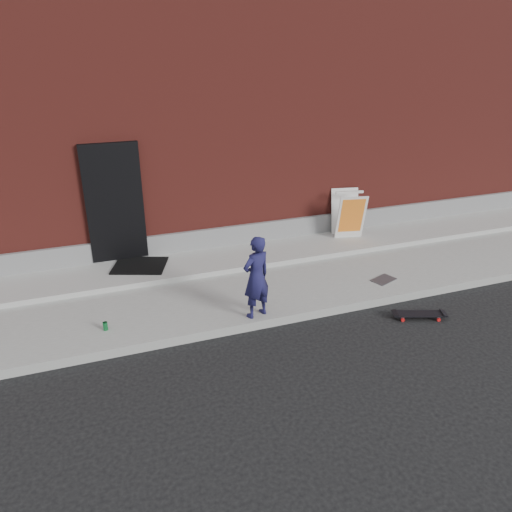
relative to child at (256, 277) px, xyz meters
name	(u,v)px	position (x,y,z in m)	size (l,w,h in m)	color
ground	(305,321)	(0.78, -0.20, -0.83)	(80.00, 80.00, 0.00)	black
sidewalk	(272,278)	(0.78, 1.30, -0.75)	(20.00, 3.00, 0.15)	gray
apron	(255,254)	(0.78, 2.20, -0.63)	(20.00, 1.20, 0.10)	#9A9994
building	(196,109)	(0.78, 6.79, 1.67)	(20.00, 8.10, 5.00)	maroon
child	(256,277)	(0.00, 0.00, 0.00)	(0.49, 0.32, 1.36)	#191742
skateboard	(419,314)	(2.57, -0.77, -0.75)	(0.87, 0.49, 0.10)	red
pizza_sign	(348,214)	(2.97, 2.38, -0.07)	(0.73, 0.82, 1.01)	silver
soda_can	(105,326)	(-2.31, 0.37, -0.61)	(0.07, 0.07, 0.13)	#1B873F
doormat	(140,265)	(-1.52, 2.31, -0.56)	(0.97, 0.78, 0.03)	black
utility_plate	(384,280)	(2.63, 0.39, -0.67)	(0.45, 0.29, 0.01)	#55555A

